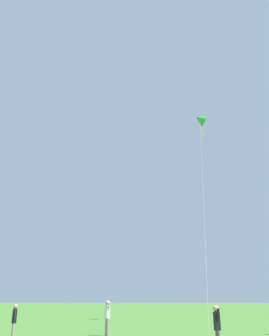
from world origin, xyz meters
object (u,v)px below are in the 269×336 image
(kite_green_small, at_px, (200,119))
(person_far_back, at_px, (217,325))
(person_in_blue_jacket, at_px, (107,314))
(person_with_spool, at_px, (14,319))

(kite_green_small, relative_size, person_far_back, 11.85)
(kite_green_small, xyz_separation_m, person_in_blue_jacket, (-7.25, -11.26, -16.98))
(person_with_spool, relative_size, person_in_blue_jacket, 0.92)
(person_far_back, bearing_deg, person_with_spool, 157.73)
(kite_green_small, height_order, person_in_blue_jacket, kite_green_small)
(kite_green_small, relative_size, person_in_blue_jacket, 10.82)
(person_far_back, xyz_separation_m, person_in_blue_jacket, (-4.56, 6.73, 0.09))
(kite_green_small, bearing_deg, person_in_blue_jacket, -122.78)
(person_far_back, xyz_separation_m, person_with_spool, (-8.30, 3.40, 0.01))
(person_in_blue_jacket, bearing_deg, person_with_spool, -138.30)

